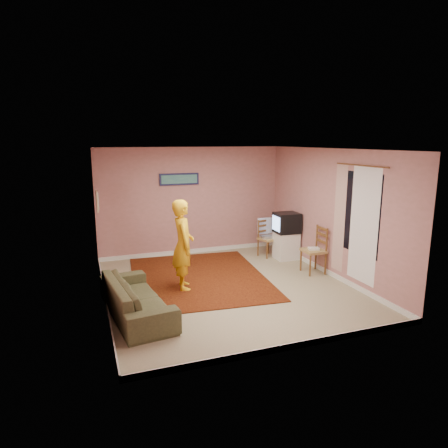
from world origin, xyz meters
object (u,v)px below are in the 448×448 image
object	(u,v)px
sofa	(136,298)
person	(183,245)
tv_cabinet	(286,246)
crt_tv	(287,223)
chair_a	(268,234)
chair_b	(314,245)

from	to	relation	value
sofa	person	size ratio (longest dim) A/B	1.18
tv_cabinet	crt_tv	bearing A→B (deg)	177.75
chair_a	sofa	distance (m)	4.13
person	tv_cabinet	bearing A→B (deg)	-62.96
chair_a	chair_b	size ratio (longest dim) A/B	0.91
chair_a	sofa	bearing A→B (deg)	-163.19
tv_cabinet	crt_tv	size ratio (longest dim) A/B	1.12
crt_tv	tv_cabinet	bearing A→B (deg)	-0.00
sofa	person	world-z (taller)	person
chair_a	sofa	world-z (taller)	chair_a
chair_a	tv_cabinet	bearing A→B (deg)	-64.25
chair_a	person	size ratio (longest dim) A/B	0.29
chair_b	sofa	bearing A→B (deg)	-76.17
person	crt_tv	bearing A→B (deg)	-62.92
crt_tv	chair_b	size ratio (longest dim) A/B	1.06
chair_a	chair_b	world-z (taller)	chair_b
tv_cabinet	sofa	xyz separation A→B (m)	(-3.75, -1.94, -0.03)
crt_tv	person	bearing A→B (deg)	-156.94
chair_a	chair_b	distance (m)	1.48
tv_cabinet	person	xyz separation A→B (m)	(-2.74, -1.04, 0.53)
crt_tv	chair_b	xyz separation A→B (m)	(0.06, -1.10, -0.27)
chair_a	sofa	size ratio (longest dim) A/B	0.25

